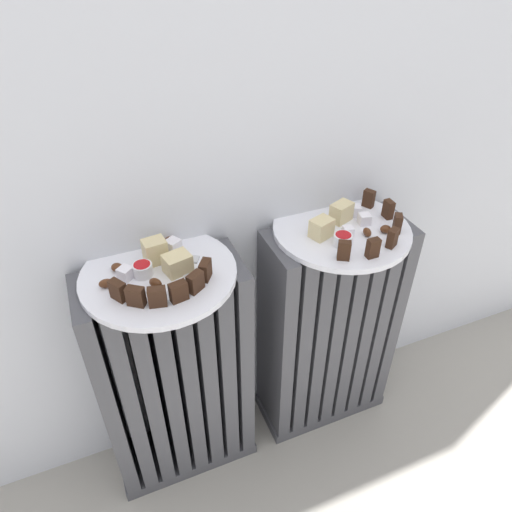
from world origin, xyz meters
TOP-DOWN VIEW (x-y plane):
  - radiator_left at (-0.20, 0.28)m, footprint 0.34×0.15m
  - radiator_right at (0.20, 0.28)m, footprint 0.34×0.15m
  - plate_left at (-0.20, 0.28)m, footprint 0.29×0.29m
  - plate_right at (0.20, 0.28)m, footprint 0.29×0.29m
  - dark_cake_slice_left_0 at (-0.28, 0.23)m, footprint 0.03×0.03m
  - dark_cake_slice_left_1 at (-0.25, 0.21)m, footprint 0.03×0.03m
  - dark_cake_slice_left_2 at (-0.22, 0.19)m, footprint 0.03×0.02m
  - dark_cake_slice_left_3 at (-0.18, 0.19)m, footprint 0.03×0.02m
  - dark_cake_slice_left_4 at (-0.15, 0.20)m, footprint 0.03×0.03m
  - dark_cake_slice_left_5 at (-0.12, 0.23)m, footprint 0.03×0.03m
  - marble_cake_slice_left_0 at (-0.16, 0.27)m, footprint 0.06×0.05m
  - marble_cake_slice_left_1 at (-0.19, 0.31)m, footprint 0.05×0.04m
  - turkish_delight_left_0 at (-0.15, 0.33)m, footprint 0.03×0.03m
  - turkish_delight_left_1 at (-0.26, 0.28)m, footprint 0.03×0.03m
  - medjool_date_left_0 at (-0.27, 0.31)m, footprint 0.03×0.03m
  - medjool_date_left_1 at (-0.16, 0.36)m, footprint 0.03×0.03m
  - medjool_date_left_2 at (-0.21, 0.24)m, footprint 0.03×0.03m
  - medjool_date_left_3 at (-0.29, 0.27)m, footprint 0.03×0.02m
  - jam_bowl_left at (-0.22, 0.28)m, footprint 0.04×0.04m
  - dark_cake_slice_right_0 at (0.14, 0.18)m, footprint 0.03×0.03m
  - dark_cake_slice_right_1 at (0.20, 0.17)m, footprint 0.02×0.02m
  - dark_cake_slice_right_2 at (0.25, 0.18)m, footprint 0.03×0.03m
  - dark_cake_slice_right_3 at (0.29, 0.22)m, footprint 0.03×0.03m
  - dark_cake_slice_right_4 at (0.31, 0.28)m, footprint 0.02×0.02m
  - dark_cake_slice_right_5 at (0.30, 0.33)m, footprint 0.02×0.03m
  - marble_cake_slice_right_0 at (0.14, 0.27)m, footprint 0.05×0.05m
  - marble_cake_slice_right_1 at (0.21, 0.30)m, footprint 0.06×0.05m
  - turkish_delight_right_0 at (0.19, 0.25)m, footprint 0.02×0.02m
  - turkish_delight_right_1 at (0.25, 0.27)m, footprint 0.03×0.03m
  - turkish_delight_right_2 at (0.25, 0.31)m, footprint 0.03×0.03m
  - turkish_delight_right_3 at (0.16, 0.30)m, footprint 0.02×0.02m
  - medjool_date_right_0 at (0.23, 0.23)m, footprint 0.02×0.02m
  - medjool_date_right_1 at (0.27, 0.23)m, footprint 0.03×0.02m
  - jam_bowl_right at (0.16, 0.22)m, footprint 0.04×0.04m
  - fork at (-0.14, 0.27)m, footprint 0.06×0.09m

SIDE VIEW (x-z plane):
  - radiator_left at x=-0.20m, z-range 0.00..0.59m
  - radiator_right at x=0.20m, z-range 0.00..0.59m
  - plate_left at x=-0.20m, z-range 0.59..0.61m
  - plate_right at x=0.20m, z-range 0.59..0.61m
  - fork at x=-0.14m, z-range 0.61..0.61m
  - medjool_date_left_0 at x=-0.27m, z-range 0.61..0.62m
  - medjool_date_left_1 at x=-0.16m, z-range 0.61..0.62m
  - medjool_date_right_1 at x=0.27m, z-range 0.61..0.62m
  - medjool_date_left_3 at x=-0.29m, z-range 0.61..0.62m
  - medjool_date_right_0 at x=0.23m, z-range 0.61..0.62m
  - medjool_date_left_2 at x=-0.21m, z-range 0.61..0.62m
  - turkish_delight_right_3 at x=0.16m, z-range 0.61..0.63m
  - turkish_delight_right_0 at x=0.19m, z-range 0.61..0.63m
  - turkish_delight_left_1 at x=-0.26m, z-range 0.61..0.63m
  - turkish_delight_right_1 at x=0.25m, z-range 0.61..0.63m
  - turkish_delight_right_2 at x=0.25m, z-range 0.61..0.63m
  - turkish_delight_left_0 at x=-0.15m, z-range 0.61..0.63m
  - jam_bowl_right at x=0.16m, z-range 0.61..0.63m
  - jam_bowl_left at x=-0.22m, z-range 0.61..0.63m
  - dark_cake_slice_left_0 at x=-0.28m, z-range 0.61..0.64m
  - dark_cake_slice_left_1 at x=-0.25m, z-range 0.61..0.64m
  - dark_cake_slice_left_2 at x=-0.22m, z-range 0.61..0.64m
  - dark_cake_slice_left_3 at x=-0.18m, z-range 0.61..0.64m
  - dark_cake_slice_left_4 at x=-0.15m, z-range 0.61..0.64m
  - dark_cake_slice_left_5 at x=-0.12m, z-range 0.61..0.64m
  - marble_cake_slice_left_0 at x=-0.16m, z-range 0.61..0.64m
  - marble_cake_slice_right_0 at x=0.14m, z-range 0.61..0.65m
  - dark_cake_slice_right_0 at x=0.14m, z-range 0.61..0.65m
  - dark_cake_slice_right_1 at x=0.20m, z-range 0.61..0.65m
  - dark_cake_slice_right_2 at x=0.25m, z-range 0.61..0.65m
  - dark_cake_slice_right_3 at x=0.29m, z-range 0.61..0.65m
  - dark_cake_slice_right_4 at x=0.31m, z-range 0.61..0.65m
  - dark_cake_slice_right_5 at x=0.30m, z-range 0.61..0.65m
  - marble_cake_slice_right_1 at x=0.21m, z-range 0.61..0.65m
  - marble_cake_slice_left_1 at x=-0.19m, z-range 0.61..0.65m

